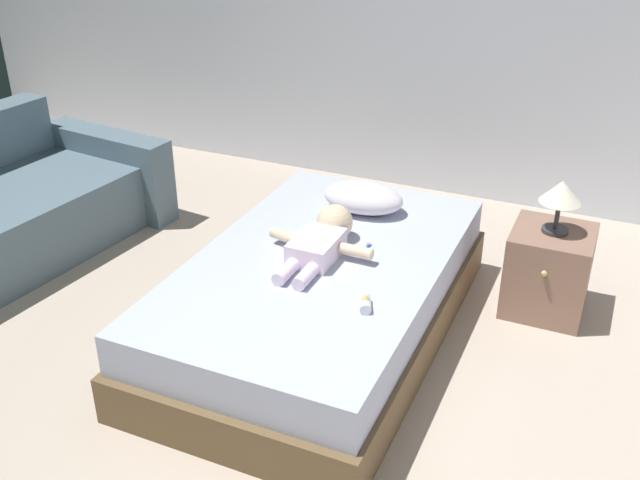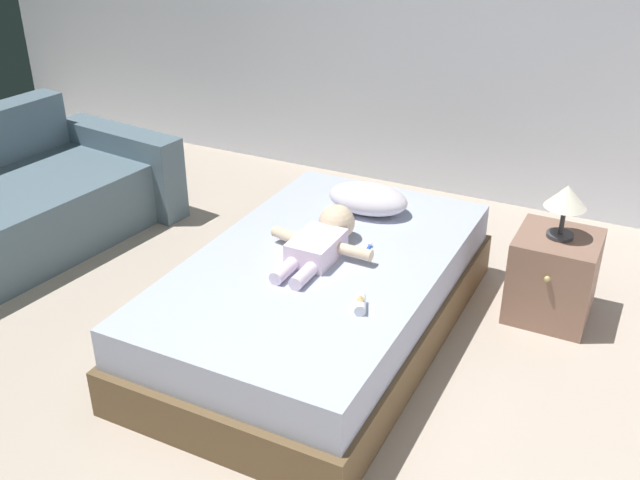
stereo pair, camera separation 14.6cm
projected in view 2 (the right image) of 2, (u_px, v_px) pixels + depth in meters
The scene contains 8 objects.
ground_plane at pixel (229, 465), 2.90m from camera, with size 8.00×8.00×0.00m, color #B7A594.
bed at pixel (320, 297), 3.61m from camera, with size 1.18×1.99×0.43m.
pillow at pixel (368, 199), 3.94m from camera, with size 0.44×0.28×0.15m.
baby at pixel (323, 239), 3.54m from camera, with size 0.54×0.63×0.18m.
toothbrush at pixel (367, 251), 3.57m from camera, with size 0.03×0.15×0.02m.
nightstand at pixel (553, 276), 3.75m from camera, with size 0.41×0.44×0.46m.
lamp at pixel (566, 199), 3.55m from camera, with size 0.21×0.21×0.28m.
baby_bottle at pixel (360, 304), 3.10m from camera, with size 0.09×0.12×0.07m.
Camera 2 is at (1.29, -1.76, 2.14)m, focal length 41.17 mm.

